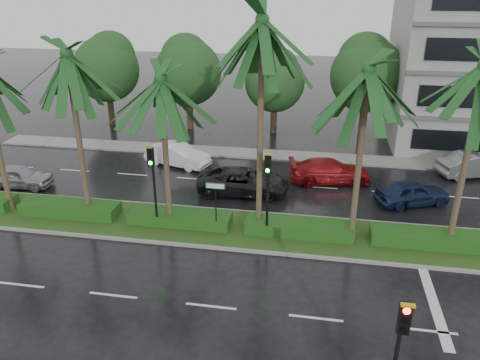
% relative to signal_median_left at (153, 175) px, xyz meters
% --- Properties ---
extents(ground, '(120.00, 120.00, 0.00)m').
position_rel_signal_median_left_xyz_m(ground, '(4.00, -0.30, -3.00)').
color(ground, black).
rests_on(ground, ground).
extents(far_sidewalk, '(40.00, 2.00, 0.12)m').
position_rel_signal_median_left_xyz_m(far_sidewalk, '(4.00, 11.70, -2.94)').
color(far_sidewalk, gray).
rests_on(far_sidewalk, ground).
extents(median, '(36.00, 4.00, 0.15)m').
position_rel_signal_median_left_xyz_m(median, '(4.00, 0.70, -2.92)').
color(median, gray).
rests_on(median, ground).
extents(hedge, '(35.20, 1.40, 0.60)m').
position_rel_signal_median_left_xyz_m(hedge, '(4.00, 0.70, -2.55)').
color(hedge, '#1D4B15').
rests_on(hedge, median).
extents(lane_markings, '(34.00, 13.06, 0.01)m').
position_rel_signal_median_left_xyz_m(lane_markings, '(7.04, -0.73, -2.99)').
color(lane_markings, silver).
rests_on(lane_markings, ground).
extents(palm_row, '(26.30, 4.20, 10.69)m').
position_rel_signal_median_left_xyz_m(palm_row, '(2.75, 0.72, 4.74)').
color(palm_row, '#4A3D2A').
rests_on(palm_row, median).
extents(signal_median_left, '(0.34, 0.42, 4.36)m').
position_rel_signal_median_left_xyz_m(signal_median_left, '(0.00, 0.00, 0.00)').
color(signal_median_left, black).
rests_on(signal_median_left, median).
extents(signal_median_right, '(0.34, 0.42, 4.36)m').
position_rel_signal_median_left_xyz_m(signal_median_right, '(5.50, 0.00, 0.00)').
color(signal_median_right, black).
rests_on(signal_median_right, median).
extents(street_sign, '(0.95, 0.09, 2.60)m').
position_rel_signal_median_left_xyz_m(street_sign, '(3.00, 0.18, -0.87)').
color(street_sign, black).
rests_on(street_sign, median).
extents(bg_trees, '(33.24, 5.56, 8.04)m').
position_rel_signal_median_left_xyz_m(bg_trees, '(3.77, 17.29, 1.90)').
color(bg_trees, '#3C291B').
rests_on(bg_trees, ground).
extents(car_silver, '(1.88, 4.05, 1.34)m').
position_rel_signal_median_left_xyz_m(car_silver, '(-9.94, 3.73, -2.33)').
color(car_silver, '#9EA2A6').
rests_on(car_silver, ground).
extents(car_white, '(2.76, 4.74, 1.48)m').
position_rel_signal_median_left_xyz_m(car_white, '(-1.56, 8.80, -2.26)').
color(car_white, white).
rests_on(car_white, ground).
extents(car_darkgrey, '(2.71, 5.43, 1.48)m').
position_rel_signal_median_left_xyz_m(car_darkgrey, '(3.50, 5.14, -2.26)').
color(car_darkgrey, black).
rests_on(car_darkgrey, ground).
extents(car_red, '(2.97, 5.30, 1.45)m').
position_rel_signal_median_left_xyz_m(car_red, '(8.50, 7.68, -2.27)').
color(car_red, maroon).
rests_on(car_red, ground).
extents(car_blue, '(3.04, 4.39, 1.39)m').
position_rel_signal_median_left_xyz_m(car_blue, '(13.00, 5.30, -2.30)').
color(car_blue, '#162242').
rests_on(car_blue, ground).
extents(car_grey, '(3.10, 4.92, 1.53)m').
position_rel_signal_median_left_xyz_m(car_grey, '(17.50, 10.20, -2.23)').
color(car_grey, slate).
rests_on(car_grey, ground).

